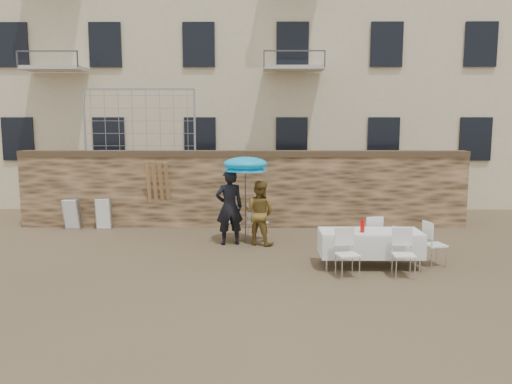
{
  "coord_description": "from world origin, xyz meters",
  "views": [
    {
      "loc": [
        0.49,
        -9.54,
        2.98
      ],
      "look_at": [
        0.4,
        2.2,
        1.4
      ],
      "focal_mm": 35.0,
      "sensor_mm": 36.0,
      "label": 1
    }
  ],
  "objects_px": {
    "woman_dress": "(259,213)",
    "man_suit": "(229,207)",
    "banquet_table": "(370,233)",
    "chair_stack_left": "(74,213)",
    "table_chair_back": "(371,236)",
    "chair_stack_right": "(105,213)",
    "table_chair_side": "(435,243)",
    "umbrella": "(245,166)",
    "couple_chair_right": "(257,221)",
    "table_chair_front_left": "(348,254)",
    "couple_chair_left": "(231,221)",
    "soda_bottle": "(362,226)",
    "table_chair_front_right": "(404,254)"
  },
  "relations": [
    {
      "from": "man_suit",
      "to": "table_chair_front_right",
      "type": "xyz_separation_m",
      "value": [
        3.59,
        -2.72,
        -0.47
      ]
    },
    {
      "from": "umbrella",
      "to": "chair_stack_right",
      "type": "distance_m",
      "value": 4.76
    },
    {
      "from": "man_suit",
      "to": "table_chair_back",
      "type": "bearing_deg",
      "value": 145.4
    },
    {
      "from": "table_chair_back",
      "to": "chair_stack_right",
      "type": "height_order",
      "value": "table_chair_back"
    },
    {
      "from": "woman_dress",
      "to": "banquet_table",
      "type": "bearing_deg",
      "value": 166.47
    },
    {
      "from": "banquet_table",
      "to": "soda_bottle",
      "type": "relative_size",
      "value": 8.08
    },
    {
      "from": "table_chair_front_left",
      "to": "chair_stack_left",
      "type": "height_order",
      "value": "table_chair_front_left"
    },
    {
      "from": "couple_chair_left",
      "to": "chair_stack_left",
      "type": "xyz_separation_m",
      "value": [
        -4.63,
        1.37,
        -0.02
      ]
    },
    {
      "from": "soda_bottle",
      "to": "chair_stack_left",
      "type": "xyz_separation_m",
      "value": [
        -7.52,
        4.04,
        -0.45
      ]
    },
    {
      "from": "table_chair_front_left",
      "to": "table_chair_back",
      "type": "distance_m",
      "value": 1.74
    },
    {
      "from": "man_suit",
      "to": "chair_stack_left",
      "type": "bearing_deg",
      "value": -37.49
    },
    {
      "from": "man_suit",
      "to": "chair_stack_right",
      "type": "relative_size",
      "value": 2.06
    },
    {
      "from": "banquet_table",
      "to": "chair_stack_left",
      "type": "bearing_deg",
      "value": 153.26
    },
    {
      "from": "soda_bottle",
      "to": "table_chair_side",
      "type": "bearing_deg",
      "value": 8.88
    },
    {
      "from": "umbrella",
      "to": "couple_chair_left",
      "type": "xyz_separation_m",
      "value": [
        -0.4,
        0.45,
        -1.48
      ]
    },
    {
      "from": "woman_dress",
      "to": "banquet_table",
      "type": "relative_size",
      "value": 0.77
    },
    {
      "from": "umbrella",
      "to": "couple_chair_left",
      "type": "height_order",
      "value": "umbrella"
    },
    {
      "from": "couple_chair_left",
      "to": "couple_chair_right",
      "type": "distance_m",
      "value": 0.7
    },
    {
      "from": "couple_chair_left",
      "to": "table_chair_front_left",
      "type": "relative_size",
      "value": 1.0
    },
    {
      "from": "table_chair_side",
      "to": "chair_stack_right",
      "type": "bearing_deg",
      "value": 52.72
    },
    {
      "from": "chair_stack_left",
      "to": "umbrella",
      "type": "bearing_deg",
      "value": -19.87
    },
    {
      "from": "couple_chair_right",
      "to": "chair_stack_left",
      "type": "xyz_separation_m",
      "value": [
        -5.33,
        1.37,
        -0.02
      ]
    },
    {
      "from": "couple_chair_left",
      "to": "table_chair_front_left",
      "type": "height_order",
      "value": "same"
    },
    {
      "from": "couple_chair_left",
      "to": "table_chair_front_right",
      "type": "relative_size",
      "value": 1.0
    },
    {
      "from": "woman_dress",
      "to": "man_suit",
      "type": "bearing_deg",
      "value": 26.62
    },
    {
      "from": "soda_bottle",
      "to": "table_chair_front_right",
      "type": "height_order",
      "value": "soda_bottle"
    },
    {
      "from": "couple_chair_left",
      "to": "table_chair_side",
      "type": "bearing_deg",
      "value": 133.08
    },
    {
      "from": "couple_chair_left",
      "to": "table_chair_back",
      "type": "height_order",
      "value": "same"
    },
    {
      "from": "umbrella",
      "to": "table_chair_back",
      "type": "height_order",
      "value": "umbrella"
    },
    {
      "from": "soda_bottle",
      "to": "table_chair_back",
      "type": "relative_size",
      "value": 0.27
    },
    {
      "from": "umbrella",
      "to": "couple_chair_left",
      "type": "bearing_deg",
      "value": 131.63
    },
    {
      "from": "umbrella",
      "to": "couple_chair_right",
      "type": "height_order",
      "value": "umbrella"
    },
    {
      "from": "woman_dress",
      "to": "soda_bottle",
      "type": "relative_size",
      "value": 6.2
    },
    {
      "from": "man_suit",
      "to": "table_chair_side",
      "type": "bearing_deg",
      "value": 142.37
    },
    {
      "from": "chair_stack_right",
      "to": "table_chair_back",
      "type": "bearing_deg",
      "value": -23.76
    },
    {
      "from": "couple_chair_left",
      "to": "chair_stack_left",
      "type": "distance_m",
      "value": 4.83
    },
    {
      "from": "couple_chair_right",
      "to": "table_chair_front_left",
      "type": "bearing_deg",
      "value": 157.46
    },
    {
      "from": "table_chair_front_right",
      "to": "table_chair_back",
      "type": "bearing_deg",
      "value": 102.54
    },
    {
      "from": "couple_chair_left",
      "to": "table_chair_back",
      "type": "distance_m",
      "value": 3.71
    },
    {
      "from": "table_chair_back",
      "to": "banquet_table",
      "type": "bearing_deg",
      "value": 65.33
    },
    {
      "from": "woman_dress",
      "to": "chair_stack_left",
      "type": "distance_m",
      "value": 5.72
    },
    {
      "from": "couple_chair_right",
      "to": "woman_dress",
      "type": "bearing_deg",
      "value": 134.01
    },
    {
      "from": "woman_dress",
      "to": "chair_stack_right",
      "type": "xyz_separation_m",
      "value": [
        -4.48,
        1.92,
        -0.35
      ]
    },
    {
      "from": "table_chair_front_right",
      "to": "chair_stack_left",
      "type": "xyz_separation_m",
      "value": [
        -8.22,
        4.64,
        -0.02
      ]
    },
    {
      "from": "chair_stack_right",
      "to": "table_chair_side",
      "type": "bearing_deg",
      "value": -24.75
    },
    {
      "from": "table_chair_front_left",
      "to": "table_chair_back",
      "type": "bearing_deg",
      "value": 49.62
    },
    {
      "from": "table_chair_side",
      "to": "chair_stack_left",
      "type": "xyz_separation_m",
      "value": [
        -9.12,
        3.79,
        -0.02
      ]
    },
    {
      "from": "umbrella",
      "to": "table_chair_side",
      "type": "xyz_separation_m",
      "value": [
        4.09,
        -1.97,
        -1.48
      ]
    },
    {
      "from": "couple_chair_left",
      "to": "chair_stack_left",
      "type": "bearing_deg",
      "value": -35.03
    },
    {
      "from": "banquet_table",
      "to": "table_chair_back",
      "type": "bearing_deg",
      "value": 75.96
    }
  ]
}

